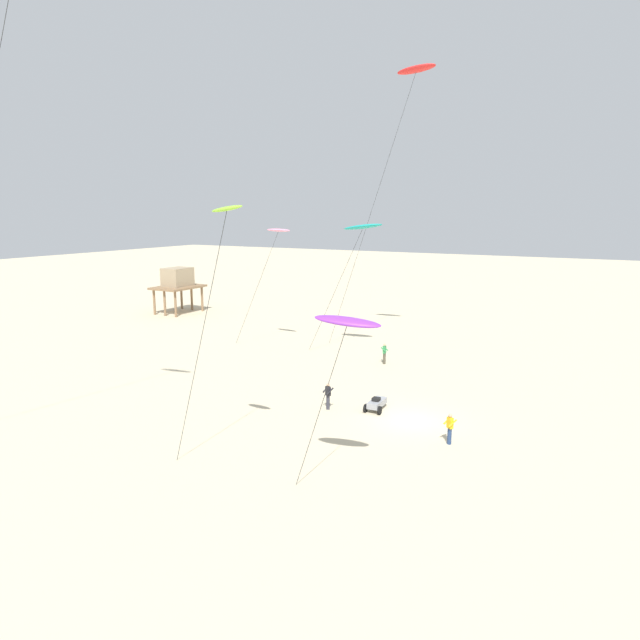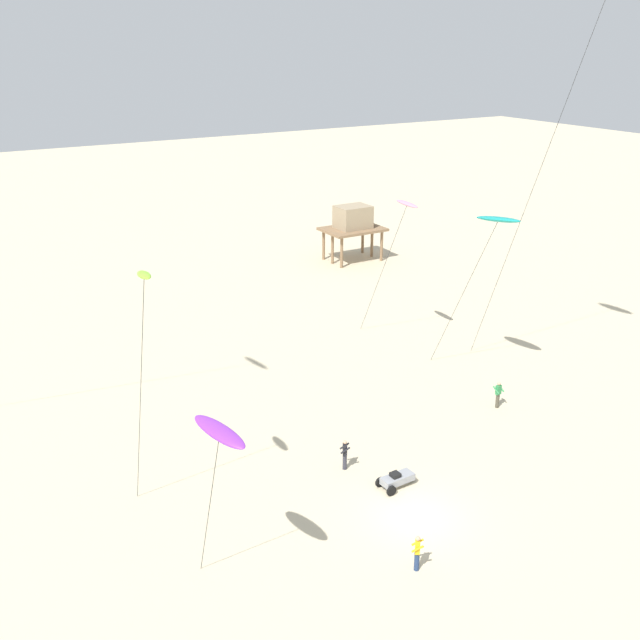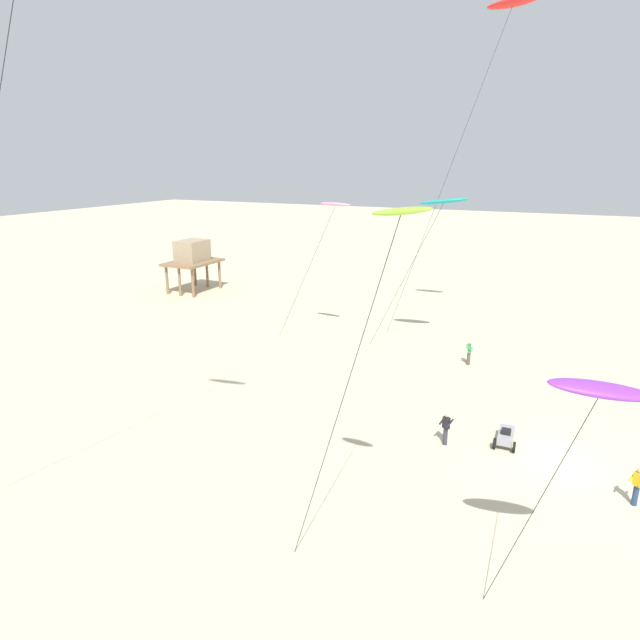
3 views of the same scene
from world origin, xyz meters
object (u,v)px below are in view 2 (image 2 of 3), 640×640
(kite_teal, at_px, (498,220))
(kite_flyer_middle, at_px, (345,454))
(kite_flyer_nearest, at_px, (498,394))
(kite_lime, at_px, (144,281))
(kite_pink, at_px, (407,205))
(kite_flyer_furthest, at_px, (417,552))
(beach_buggy, at_px, (397,479))
(kite_purple, at_px, (219,432))
(stilt_house, at_px, (353,222))

(kite_teal, height_order, kite_flyer_middle, kite_teal)
(kite_teal, relative_size, kite_flyer_nearest, 6.69)
(kite_flyer_middle, bearing_deg, kite_lime, -179.28)
(kite_pink, height_order, kite_flyer_middle, kite_pink)
(kite_lime, xyz_separation_m, kite_flyer_furthest, (8.02, -7.91, -10.91))
(kite_pink, bearing_deg, kite_flyer_nearest, -92.67)
(kite_flyer_nearest, bearing_deg, beach_buggy, -160.15)
(kite_flyer_middle, bearing_deg, kite_flyer_furthest, -101.42)
(beach_buggy, bearing_deg, kite_flyer_middle, 116.15)
(kite_flyer_nearest, xyz_separation_m, beach_buggy, (-10.15, -3.66, -0.46))
(kite_flyer_furthest, bearing_deg, kite_lime, 135.40)
(kite_purple, height_order, kite_flyer_furthest, kite_purple)
(kite_teal, distance_m, beach_buggy, 16.74)
(kite_teal, distance_m, kite_flyer_nearest, 10.28)
(kite_flyer_nearest, relative_size, beach_buggy, 0.81)
(stilt_house, height_order, beach_buggy, stilt_house)
(kite_purple, bearing_deg, kite_flyer_middle, 31.97)
(kite_flyer_nearest, relative_size, stilt_house, 0.29)
(beach_buggy, bearing_deg, stilt_house, 59.82)
(kite_pink, distance_m, beach_buggy, 20.06)
(kite_purple, height_order, kite_flyer_nearest, kite_purple)
(kite_lime, distance_m, beach_buggy, 16.00)
(kite_teal, distance_m, stilt_house, 29.73)
(kite_flyer_middle, bearing_deg, kite_teal, 15.98)
(kite_flyer_middle, distance_m, kite_flyer_furthest, 8.19)
(kite_pink, distance_m, kite_flyer_middle, 18.87)
(kite_lime, distance_m, kite_teal, 22.88)
(kite_pink, relative_size, kite_flyer_middle, 6.32)
(kite_flyer_furthest, bearing_deg, stilt_house, 60.01)
(kite_purple, distance_m, kite_flyer_furthest, 10.30)
(kite_teal, distance_m, kite_flyer_furthest, 21.08)
(kite_flyer_middle, distance_m, beach_buggy, 3.02)
(kite_purple, bearing_deg, kite_pink, 38.73)
(kite_pink, xyz_separation_m, kite_teal, (0.95, -7.51, 0.42))
(kite_flyer_furthest, height_order, beach_buggy, kite_flyer_furthest)
(kite_pink, bearing_deg, kite_lime, -152.33)
(kite_flyer_furthest, xyz_separation_m, stilt_house, (22.76, 39.45, 2.97))
(kite_purple, relative_size, stilt_house, 1.37)
(kite_flyer_middle, height_order, kite_flyer_furthest, same)
(kite_lime, distance_m, kite_flyer_furthest, 15.68)
(kite_flyer_furthest, bearing_deg, beach_buggy, 61.27)
(kite_flyer_nearest, bearing_deg, stilt_house, 72.35)
(kite_teal, xyz_separation_m, kite_flyer_nearest, (-1.42, -2.70, -9.82))
(kite_flyer_nearest, xyz_separation_m, kite_flyer_furthest, (-13.08, -9.02, 0.00))
(kite_lime, height_order, beach_buggy, kite_lime)
(stilt_house, distance_m, beach_buggy, 39.59)
(kite_teal, height_order, stilt_house, kite_teal)
(kite_flyer_furthest, distance_m, stilt_house, 45.64)
(kite_flyer_nearest, distance_m, beach_buggy, 10.80)
(kite_pink, height_order, kite_flyer_nearest, kite_pink)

